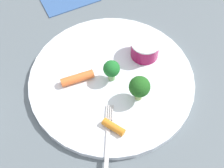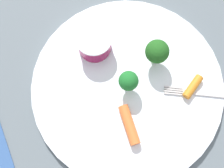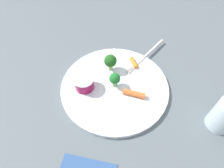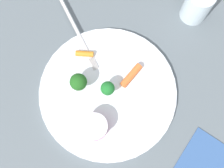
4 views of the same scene
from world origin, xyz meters
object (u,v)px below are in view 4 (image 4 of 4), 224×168
object	(u,v)px
plate	(108,92)
carrot_stick_1	(131,75)
sauce_cup	(95,127)
broccoli_floret_0	(109,90)
fork	(78,34)
drinking_glass	(197,5)
carrot_stick_0	(85,54)
broccoli_floret_1	(78,83)

from	to	relation	value
plate	carrot_stick_1	xyz separation A→B (m)	(0.04, 0.04, 0.01)
plate	carrot_stick_1	world-z (taller)	carrot_stick_1
sauce_cup	broccoli_floret_0	xyz separation A→B (m)	(0.01, 0.08, 0.01)
carrot_stick_1	fork	xyz separation A→B (m)	(-0.13, 0.07, -0.01)
sauce_cup	drinking_glass	xyz separation A→B (m)	(0.17, 0.31, 0.01)
carrot_stick_1	fork	size ratio (longest dim) A/B	0.38
carrot_stick_1	carrot_stick_0	bearing A→B (deg)	165.14
fork	carrot_stick_1	bearing A→B (deg)	-28.73
broccoli_floret_0	carrot_stick_0	size ratio (longest dim) A/B	1.14
broccoli_floret_1	fork	world-z (taller)	broccoli_floret_1
plate	sauce_cup	world-z (taller)	sauce_cup
plate	sauce_cup	xyz separation A→B (m)	(-0.01, -0.08, 0.02)
carrot_stick_1	drinking_glass	world-z (taller)	drinking_glass
carrot_stick_0	carrot_stick_1	world-z (taller)	carrot_stick_1
plate	drinking_glass	world-z (taller)	drinking_glass
carrot_stick_1	broccoli_floret_1	bearing A→B (deg)	-156.76
broccoli_floret_1	fork	xyz separation A→B (m)	(-0.03, 0.12, -0.03)
plate	drinking_glass	distance (m)	0.28
plate	drinking_glass	bearing A→B (deg)	55.40
broccoli_floret_0	sauce_cup	bearing A→B (deg)	-100.14
carrot_stick_0	fork	bearing A→B (deg)	119.26
sauce_cup	drinking_glass	bearing A→B (deg)	61.60
fork	sauce_cup	bearing A→B (deg)	-67.50
plate	sauce_cup	distance (m)	0.09
broccoli_floret_0	carrot_stick_1	bearing A→B (deg)	49.42
fork	drinking_glass	xyz separation A→B (m)	(0.25, 0.11, 0.03)
broccoli_floret_1	carrot_stick_1	bearing A→B (deg)	23.24
drinking_glass	plate	bearing A→B (deg)	-124.60
broccoli_floret_1	carrot_stick_0	distance (m)	0.08
sauce_cup	carrot_stick_1	bearing A→B (deg)	67.08
broccoli_floret_1	broccoli_floret_0	bearing A→B (deg)	-0.40
drinking_glass	fork	bearing A→B (deg)	-156.30
sauce_cup	broccoli_floret_1	distance (m)	0.10
sauce_cup	carrot_stick_1	size ratio (longest dim) A/B	0.92
carrot_stick_1	plate	bearing A→B (deg)	-134.48
drinking_glass	broccoli_floret_0	bearing A→B (deg)	-123.71
broccoli_floret_1	carrot_stick_0	size ratio (longest dim) A/B	1.35
sauce_cup	carrot_stick_1	distance (m)	0.14
sauce_cup	carrot_stick_1	world-z (taller)	sauce_cup
broccoli_floret_0	fork	bearing A→B (deg)	129.09
carrot_stick_1	drinking_glass	bearing A→B (deg)	58.16
carrot_stick_1	broccoli_floret_0	bearing A→B (deg)	-130.58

